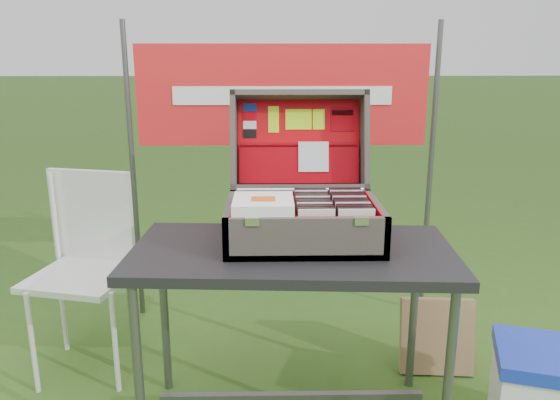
{
  "coord_description": "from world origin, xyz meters",
  "views": [
    {
      "loc": [
        -0.07,
        -1.95,
        1.52
      ],
      "look_at": [
        -0.03,
        0.1,
        0.97
      ],
      "focal_mm": 35.0,
      "sensor_mm": 36.0,
      "label": 1
    }
  ],
  "objects_px": {
    "table": "(292,338)",
    "chair": "(83,279)",
    "suitcase": "(303,170)",
    "cooler": "(555,400)",
    "cardboard_box": "(437,336)"
  },
  "relations": [
    {
      "from": "suitcase",
      "to": "cooler",
      "type": "height_order",
      "value": "suitcase"
    },
    {
      "from": "cooler",
      "to": "cardboard_box",
      "type": "xyz_separation_m",
      "value": [
        -0.3,
        0.55,
        -0.02
      ]
    },
    {
      "from": "suitcase",
      "to": "table",
      "type": "bearing_deg",
      "value": -108.99
    },
    {
      "from": "chair",
      "to": "cardboard_box",
      "type": "xyz_separation_m",
      "value": [
        1.71,
        -0.04,
        -0.3
      ]
    },
    {
      "from": "table",
      "to": "cooler",
      "type": "relative_size",
      "value": 2.68
    },
    {
      "from": "table",
      "to": "cardboard_box",
      "type": "distance_m",
      "value": 0.85
    },
    {
      "from": "table",
      "to": "cardboard_box",
      "type": "bearing_deg",
      "value": 30.75
    },
    {
      "from": "cooler",
      "to": "chair",
      "type": "distance_m",
      "value": 2.11
    },
    {
      "from": "cooler",
      "to": "cardboard_box",
      "type": "relative_size",
      "value": 1.27
    },
    {
      "from": "suitcase",
      "to": "cardboard_box",
      "type": "distance_m",
      "value": 1.14
    },
    {
      "from": "table",
      "to": "cooler",
      "type": "bearing_deg",
      "value": -6.02
    },
    {
      "from": "table",
      "to": "cardboard_box",
      "type": "xyz_separation_m",
      "value": [
        0.73,
        0.38,
        -0.21
      ]
    },
    {
      "from": "table",
      "to": "chair",
      "type": "height_order",
      "value": "chair"
    },
    {
      "from": "table",
      "to": "cooler",
      "type": "xyz_separation_m",
      "value": [
        1.03,
        -0.17,
        -0.19
      ]
    },
    {
      "from": "cooler",
      "to": "chair",
      "type": "height_order",
      "value": "chair"
    }
  ]
}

